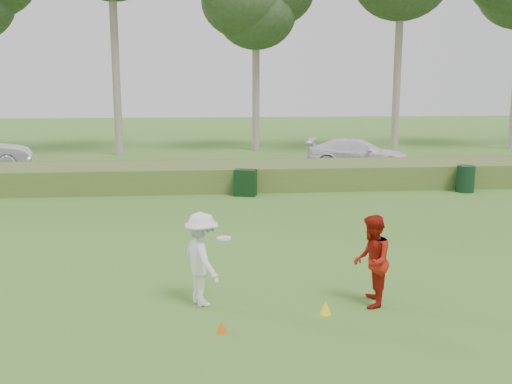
{
  "coord_description": "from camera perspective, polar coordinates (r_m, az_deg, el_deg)",
  "views": [
    {
      "loc": [
        -1.38,
        -10.08,
        3.98
      ],
      "look_at": [
        0.0,
        4.0,
        1.3
      ],
      "focal_mm": 40.0,
      "sensor_mm": 36.0,
      "label": 1
    }
  ],
  "objects": [
    {
      "name": "reed_strip",
      "position": [
        22.4,
        -1.99,
        1.66
      ],
      "size": [
        80.0,
        3.0,
        0.9
      ],
      "primitive_type": "cube",
      "color": "#4C6628",
      "rests_on": "ground"
    },
    {
      "name": "cone_orange",
      "position": [
        9.54,
        -3.43,
        -13.34
      ],
      "size": [
        0.18,
        0.18,
        0.19
      ],
      "primitive_type": "cone",
      "color": "#EE590C",
      "rests_on": "ground"
    },
    {
      "name": "trash_bin",
      "position": [
        22.71,
        20.21,
        1.25
      ],
      "size": [
        0.76,
        0.76,
        1.0
      ],
      "primitive_type": "cylinder",
      "rotation": [
        0.0,
        0.0,
        -0.16
      ],
      "color": "black",
      "rests_on": "ground"
    },
    {
      "name": "car_right",
      "position": [
        27.3,
        10.15,
        3.79
      ],
      "size": [
        5.18,
        3.33,
        1.4
      ],
      "primitive_type": "imported",
      "rotation": [
        0.0,
        0.0,
        1.26
      ],
      "color": "white",
      "rests_on": "park_road"
    },
    {
      "name": "utility_cabinet",
      "position": [
        20.58,
        -1.06,
        0.94
      ],
      "size": [
        0.88,
        0.69,
        0.96
      ],
      "primitive_type": "cube",
      "rotation": [
        0.0,
        0.0,
        -0.3
      ],
      "color": "black",
      "rests_on": "ground"
    },
    {
      "name": "player_red",
      "position": [
        10.57,
        11.5,
        -6.77
      ],
      "size": [
        0.85,
        0.97,
        1.69
      ],
      "primitive_type": "imported",
      "rotation": [
        0.0,
        0.0,
        -1.86
      ],
      "color": "#9F170D",
      "rests_on": "ground"
    },
    {
      "name": "ground",
      "position": [
        10.93,
        2.08,
        -10.65
      ],
      "size": [
        120.0,
        120.0,
        0.0
      ],
      "primitive_type": "plane",
      "color": "#3D7125",
      "rests_on": "ground"
    },
    {
      "name": "tree_4",
      "position": [
        35.05,
        -0.01,
        18.3
      ],
      "size": [
        6.24,
        6.24,
        11.5
      ],
      "color": "gray",
      "rests_on": "ground"
    },
    {
      "name": "cone_yellow",
      "position": [
        10.3,
        6.98,
        -11.4
      ],
      "size": [
        0.21,
        0.21,
        0.23
      ],
      "primitive_type": "cone",
      "color": "yellow",
      "rests_on": "ground"
    },
    {
      "name": "player_white",
      "position": [
        10.45,
        -5.42,
        -6.69
      ],
      "size": [
        1.05,
        1.27,
        1.72
      ],
      "rotation": [
        0.0,
        0.0,
        1.99
      ],
      "color": "white",
      "rests_on": "ground"
    },
    {
      "name": "park_road",
      "position": [
        27.4,
        -2.65,
        2.43
      ],
      "size": [
        80.0,
        6.0,
        0.06
      ],
      "primitive_type": "cube",
      "color": "#2D2D2D",
      "rests_on": "ground"
    }
  ]
}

